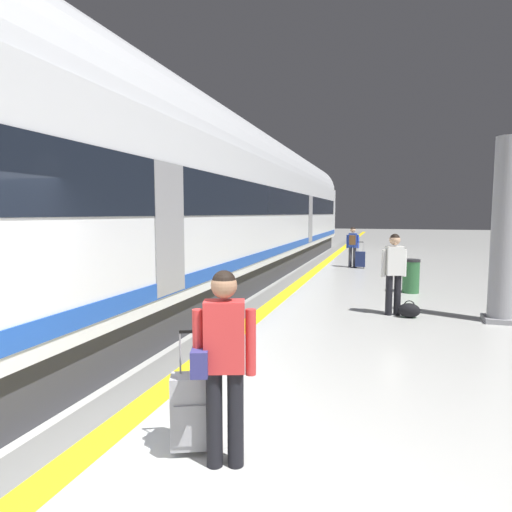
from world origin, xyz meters
name	(u,v)px	position (x,y,z in m)	size (l,w,h in m)	color
safety_line_strip	(295,286)	(-0.62, 10.00, 0.00)	(0.36, 80.00, 0.01)	yellow
tactile_edge_band	(285,285)	(-0.94, 10.00, 0.00)	(0.62, 80.00, 0.01)	slate
high_speed_train	(218,201)	(-2.72, 9.14, 2.51)	(2.94, 36.49, 4.97)	#38383D
traveller_foreground	(223,355)	(0.65, 0.85, 0.97)	(0.54, 0.39, 1.68)	black
rolling_suitcase_foreground	(193,411)	(0.31, 0.96, 0.39)	(0.44, 0.35, 1.10)	#9E9EA3
passenger_near	(394,268)	(2.09, 7.01, 1.00)	(0.51, 0.31, 1.72)	black
duffel_bag_near	(409,310)	(2.41, 6.86, 0.15)	(0.44, 0.26, 0.36)	black
passenger_mid	(353,244)	(0.64, 15.08, 0.95)	(0.50, 0.31, 1.60)	#383842
suitcase_mid	(360,259)	(0.96, 14.86, 0.36)	(0.39, 0.25, 1.05)	#19234C
platform_pillar	(503,235)	(4.09, 6.99, 1.72)	(0.56, 0.56, 3.60)	gray
waste_bin	(411,276)	(2.58, 9.85, 0.46)	(0.46, 0.46, 0.91)	#2D6638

